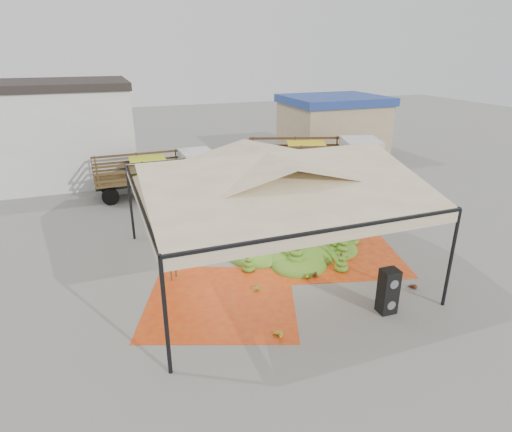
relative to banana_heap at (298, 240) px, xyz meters
name	(u,v)px	position (x,y,z in m)	size (l,w,h in m)	color
ground	(266,267)	(-1.47, -0.55, -0.54)	(90.00, 90.00, 0.00)	slate
canopy_tent	(267,174)	(-1.47, -0.55, 2.76)	(8.10, 8.10, 4.00)	black
building_tan	(332,127)	(8.53, 12.45, 1.54)	(6.30, 5.30, 4.10)	tan
tarp_left	(221,300)	(-3.51, -2.03, -0.53)	(4.35, 4.14, 0.01)	#C35612
tarp_right	(334,250)	(1.39, -0.27, -0.53)	(4.42, 4.64, 0.01)	orange
banana_heap	(298,240)	(0.00, 0.00, 0.00)	(5.02, 4.13, 1.08)	#49821B
hand_yellow_a	(304,276)	(-0.61, -1.75, -0.45)	(0.40, 0.32, 0.18)	gold
hand_yellow_b	(276,335)	(-2.68, -4.25, -0.43)	(0.47, 0.38, 0.21)	gold
hand_red_a	(311,273)	(-0.32, -1.69, -0.43)	(0.48, 0.40, 0.22)	#5A2A14
hand_red_b	(411,287)	(2.23, -3.53, -0.44)	(0.44, 0.36, 0.20)	#5B2D14
hand_green	(254,286)	(-2.36, -1.77, -0.44)	(0.42, 0.35, 0.19)	#55861B
hanging_bunches	(236,185)	(-2.03, 0.84, 2.08)	(4.74, 0.24, 0.20)	#4B7418
speaker_stack	(388,291)	(0.74, -4.25, 0.13)	(0.50, 0.44, 1.34)	black
banana_leaves	(181,279)	(-4.40, -0.36, -0.54)	(0.96, 1.36, 3.70)	#3A6F1D
vendor	(252,190)	(0.01, 4.81, 0.43)	(0.71, 0.46, 1.94)	gray
truck_left	(160,169)	(-3.52, 8.84, 0.72)	(5.99, 2.20, 2.04)	#4E371A
truck_right	(319,156)	(4.95, 7.64, 0.94)	(7.40, 4.47, 2.41)	#51381B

